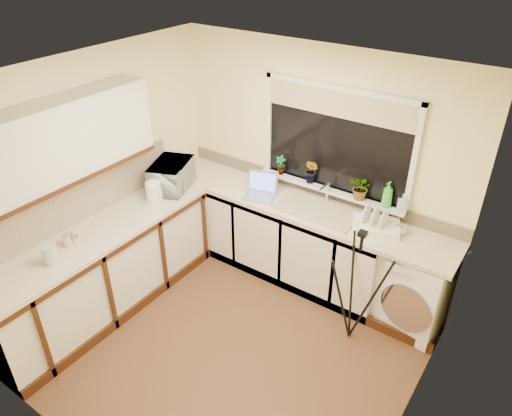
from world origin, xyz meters
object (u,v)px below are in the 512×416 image
object	(u,v)px
kettle	(154,192)
soap_bottle_green	(388,194)
dish_rack	(376,226)
steel_jar	(68,240)
laptop	(261,190)
tripod	(355,287)
plant_d	(361,188)
glass_jug	(50,255)
microwave	(172,175)
plant_a	(281,165)
cup_left	(75,240)
soap_bottle_clear	(402,203)
cup_back	(401,230)
washing_machine	(418,288)
plant_b	(312,171)

from	to	relation	value
kettle	soap_bottle_green	xyz separation A→B (m)	(2.08, 1.02, 0.17)
dish_rack	steel_jar	size ratio (longest dim) A/B	3.50
laptop	tripod	size ratio (longest dim) A/B	0.32
kettle	plant_d	distance (m)	2.08
plant_d	tripod	bearing A→B (deg)	-65.07
glass_jug	laptop	bearing A→B (deg)	68.04
dish_rack	steel_jar	distance (m)	2.80
microwave	soap_bottle_green	xyz separation A→B (m)	(2.12, 0.70, 0.13)
plant_a	cup_left	size ratio (longest dim) A/B	2.33
plant_d	soap_bottle_clear	xyz separation A→B (m)	(0.41, 0.00, -0.03)
plant_d	cup_left	world-z (taller)	plant_d
kettle	soap_bottle_clear	world-z (taller)	soap_bottle_clear
tripod	soap_bottle_clear	bearing A→B (deg)	80.05
dish_rack	microwave	xyz separation A→B (m)	(-2.13, -0.48, 0.11)
soap_bottle_clear	cup_left	bearing A→B (deg)	-139.12
dish_rack	plant_a	world-z (taller)	plant_a
glass_jug	cup_back	distance (m)	3.10
dish_rack	plant_d	world-z (taller)	plant_d
kettle	soap_bottle_clear	size ratio (longest dim) A/B	1.17
laptop	steel_jar	bearing A→B (deg)	-133.77
washing_machine	laptop	size ratio (longest dim) A/B	2.22
soap_bottle_clear	plant_b	bearing A→B (deg)	179.14
plant_d	soap_bottle_green	distance (m)	0.26
plant_d	cup_left	distance (m)	2.70
glass_jug	dish_rack	bearing A→B (deg)	45.01
kettle	cup_back	bearing A→B (deg)	20.57
tripod	soap_bottle_clear	xyz separation A→B (m)	(0.08, 0.72, 0.54)
washing_machine	steel_jar	distance (m)	3.24
microwave	glass_jug	bearing A→B (deg)	161.00
laptop	plant_d	bearing A→B (deg)	-1.32
laptop	dish_rack	distance (m)	1.25
steel_jar	cup_left	size ratio (longest dim) A/B	1.33
laptop	glass_jug	world-z (taller)	laptop
tripod	glass_jug	bearing A→B (deg)	-148.27
washing_machine	cup_left	distance (m)	3.18
laptop	plant_d	distance (m)	1.05
washing_machine	cup_left	xyz separation A→B (m)	(-2.60, -1.77, 0.52)
microwave	soap_bottle_clear	size ratio (longest dim) A/B	2.97
laptop	microwave	bearing A→B (deg)	-171.53
laptop	soap_bottle_clear	size ratio (longest dim) A/B	2.14
tripod	cup_back	distance (m)	0.70
soap_bottle_clear	cup_left	size ratio (longest dim) A/B	1.93
tripod	plant_b	size ratio (longest dim) A/B	4.48
plant_b	soap_bottle_green	distance (m)	0.82
plant_d	cup_back	xyz separation A→B (m)	(0.48, -0.13, -0.23)
plant_d	dish_rack	bearing A→B (deg)	-36.53
kettle	plant_a	bearing A→B (deg)	48.05
plant_b	dish_rack	bearing A→B (deg)	-14.41
laptop	soap_bottle_green	size ratio (longest dim) A/B	1.49
washing_machine	plant_d	xyz separation A→B (m)	(-0.75, 0.19, 0.75)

